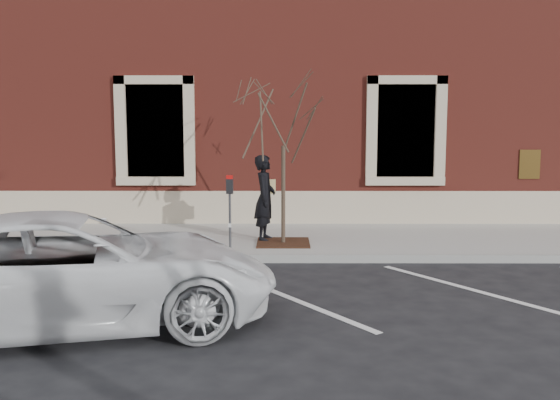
{
  "coord_description": "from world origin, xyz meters",
  "views": [
    {
      "loc": [
        0.04,
        -11.51,
        2.65
      ],
      "look_at": [
        0.0,
        0.6,
        1.1
      ],
      "focal_mm": 40.0,
      "sensor_mm": 36.0,
      "label": 1
    }
  ],
  "objects_px": {
    "sapling": "(283,118)",
    "white_truck": "(70,270)",
    "parking_meter": "(230,198)",
    "man": "(265,198)"
  },
  "relations": [
    {
      "from": "man",
      "to": "parking_meter",
      "type": "height_order",
      "value": "man"
    },
    {
      "from": "white_truck",
      "to": "sapling",
      "type": "bearing_deg",
      "value": -44.47
    },
    {
      "from": "man",
      "to": "parking_meter",
      "type": "xyz_separation_m",
      "value": [
        -0.65,
        -1.03,
        0.12
      ]
    },
    {
      "from": "man",
      "to": "parking_meter",
      "type": "bearing_deg",
      "value": 157.18
    },
    {
      "from": "parking_meter",
      "to": "sapling",
      "type": "distance_m",
      "value": 1.97
    },
    {
      "from": "man",
      "to": "white_truck",
      "type": "bearing_deg",
      "value": 164.31
    },
    {
      "from": "parking_meter",
      "to": "sapling",
      "type": "xyz_separation_m",
      "value": [
        1.03,
        0.69,
        1.53
      ]
    },
    {
      "from": "parking_meter",
      "to": "sapling",
      "type": "bearing_deg",
      "value": 15.81
    },
    {
      "from": "man",
      "to": "sapling",
      "type": "xyz_separation_m",
      "value": [
        0.38,
        -0.34,
        1.64
      ]
    },
    {
      "from": "sapling",
      "to": "white_truck",
      "type": "bearing_deg",
      "value": -120.21
    }
  ]
}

